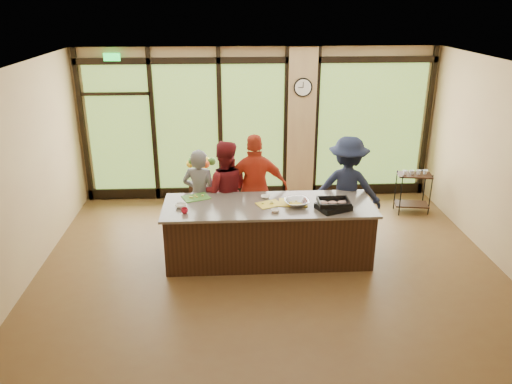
{
  "coord_description": "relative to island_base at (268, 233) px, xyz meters",
  "views": [
    {
      "loc": [
        -0.59,
        -6.66,
        3.85
      ],
      "look_at": [
        -0.19,
        0.4,
        1.09
      ],
      "focal_mm": 35.0,
      "sensor_mm": 36.0,
      "label": 1
    }
  ],
  "objects": [
    {
      "name": "floor",
      "position": [
        0.0,
        -0.3,
        -0.44
      ],
      "size": [
        7.0,
        7.0,
        0.0
      ],
      "primitive_type": "plane",
      "color": "brown",
      "rests_on": "ground"
    },
    {
      "name": "ceiling",
      "position": [
        0.0,
        -0.3,
        2.56
      ],
      "size": [
        7.0,
        7.0,
        0.0
      ],
      "primitive_type": "plane",
      "rotation": [
        3.14,
        0.0,
        0.0
      ],
      "color": "white",
      "rests_on": "back_wall"
    },
    {
      "name": "back_wall",
      "position": [
        0.0,
        2.7,
        1.06
      ],
      "size": [
        7.0,
        0.0,
        7.0
      ],
      "primitive_type": "plane",
      "rotation": [
        1.57,
        0.0,
        0.0
      ],
      "color": "tan",
      "rests_on": "floor"
    },
    {
      "name": "left_wall",
      "position": [
        -3.5,
        -0.3,
        1.06
      ],
      "size": [
        0.0,
        6.0,
        6.0
      ],
      "primitive_type": "plane",
      "rotation": [
        1.57,
        0.0,
        1.57
      ],
      "color": "tan",
      "rests_on": "floor"
    },
    {
      "name": "right_wall",
      "position": [
        3.5,
        -0.3,
        1.06
      ],
      "size": [
        0.0,
        6.0,
        6.0
      ],
      "primitive_type": "plane",
      "rotation": [
        1.57,
        0.0,
        -1.57
      ],
      "color": "tan",
      "rests_on": "floor"
    },
    {
      "name": "window_wall",
      "position": [
        0.16,
        2.65,
        0.95
      ],
      "size": [
        6.9,
        0.12,
        3.0
      ],
      "color": "tan",
      "rests_on": "floor"
    },
    {
      "name": "island_base",
      "position": [
        0.0,
        0.0,
        0.0
      ],
      "size": [
        3.1,
        1.0,
        0.88
      ],
      "primitive_type": "cube",
      "color": "black",
      "rests_on": "floor"
    },
    {
      "name": "countertop",
      "position": [
        0.0,
        0.0,
        0.46
      ],
      "size": [
        3.2,
        1.1,
        0.04
      ],
      "primitive_type": "cube",
      "color": "slate",
      "rests_on": "island_base"
    },
    {
      "name": "wall_clock",
      "position": [
        0.85,
        2.57,
        1.81
      ],
      "size": [
        0.36,
        0.04,
        0.36
      ],
      "color": "black",
      "rests_on": "window_wall"
    },
    {
      "name": "cook_left",
      "position": [
        -1.08,
        0.69,
        0.36
      ],
      "size": [
        0.67,
        0.53,
        1.6
      ],
      "primitive_type": "imported",
      "rotation": [
        0.0,
        0.0,
        2.86
      ],
      "color": "slate",
      "rests_on": "floor"
    },
    {
      "name": "cook_midleft",
      "position": [
        -0.67,
        0.75,
        0.42
      ],
      "size": [
        0.84,
        0.66,
        1.72
      ],
      "primitive_type": "imported",
      "rotation": [
        0.0,
        0.0,
        3.13
      ],
      "color": "maroon",
      "rests_on": "floor"
    },
    {
      "name": "cook_midright",
      "position": [
        -0.16,
        0.75,
        0.47
      ],
      "size": [
        1.08,
        0.47,
        1.82
      ],
      "primitive_type": "imported",
      "rotation": [
        0.0,
        0.0,
        3.17
      ],
      "color": "#B8341C",
      "rests_on": "floor"
    },
    {
      "name": "cook_right",
      "position": [
        1.36,
        0.69,
        0.45
      ],
      "size": [
        1.28,
        0.94,
        1.77
      ],
      "primitive_type": "imported",
      "rotation": [
        0.0,
        0.0,
        2.87
      ],
      "color": "#181E35",
      "rests_on": "floor"
    },
    {
      "name": "roasting_pan",
      "position": [
        0.94,
        -0.24,
        0.52
      ],
      "size": [
        0.56,
        0.5,
        0.08
      ],
      "primitive_type": "cube",
      "rotation": [
        0.0,
        0.0,
        0.4
      ],
      "color": "black",
      "rests_on": "countertop"
    },
    {
      "name": "mixing_bowl",
      "position": [
        0.42,
        -0.07,
        0.52
      ],
      "size": [
        0.41,
        0.41,
        0.09
      ],
      "primitive_type": "imported",
      "rotation": [
        0.0,
        0.0,
        0.16
      ],
      "color": "silver",
      "rests_on": "countertop"
    },
    {
      "name": "cutting_board_left",
      "position": [
        -1.12,
        0.33,
        0.49
      ],
      "size": [
        0.48,
        0.43,
        0.01
      ],
      "primitive_type": "cube",
      "rotation": [
        0.0,
        0.0,
        0.39
      ],
      "color": "#4C8D33",
      "rests_on": "countertop"
    },
    {
      "name": "cutting_board_center",
      "position": [
        0.01,
        -0.0,
        0.49
      ],
      "size": [
        0.43,
        0.38,
        0.01
      ],
      "primitive_type": "cube",
      "rotation": [
        0.0,
        0.0,
        0.4
      ],
      "color": "yellow",
      "rests_on": "countertop"
    },
    {
      "name": "cutting_board_right",
      "position": [
        0.38,
        0.04,
        0.49
      ],
      "size": [
        0.46,
        0.37,
        0.01
      ],
      "primitive_type": "cube",
      "rotation": [
        0.0,
        0.0,
        -0.11
      ],
      "color": "yellow",
      "rests_on": "countertop"
    },
    {
      "name": "prep_bowl_near",
      "position": [
        -1.32,
        -0.04,
        0.51
      ],
      "size": [
        0.2,
        0.2,
        0.05
      ],
      "primitive_type": "imported",
      "rotation": [
        0.0,
        0.0,
        0.25
      ],
      "color": "white",
      "rests_on": "countertop"
    },
    {
      "name": "prep_bowl_mid",
      "position": [
        0.07,
        -0.29,
        0.5
      ],
      "size": [
        0.16,
        0.16,
        0.04
      ],
      "primitive_type": "imported",
      "rotation": [
        0.0,
        0.0,
        -0.25
      ],
      "color": "white",
      "rests_on": "countertop"
    },
    {
      "name": "prep_bowl_far",
      "position": [
        -0.03,
        0.26,
        0.5
      ],
      "size": [
        0.16,
        0.16,
        0.04
      ],
      "primitive_type": "imported",
      "rotation": [
        0.0,
        0.0,
        -0.1
      ],
      "color": "white",
      "rests_on": "countertop"
    },
    {
      "name": "red_ramekin",
      "position": [
        -1.25,
        -0.26,
        0.52
      ],
      "size": [
        0.1,
        0.1,
        0.08
      ],
      "primitive_type": "imported",
      "rotation": [
        0.0,
        0.0,
        -0.03
      ],
      "color": "#B41228",
      "rests_on": "countertop"
    },
    {
      "name": "flower_stand",
      "position": [
        -1.1,
        1.68,
        -0.08
      ],
      "size": [
        0.46,
        0.46,
        0.71
      ],
      "primitive_type": "cube",
      "rotation": [
        0.0,
        0.0,
        -0.36
      ],
      "color": "black",
      "rests_on": "floor"
    },
    {
      "name": "flower_vase",
      "position": [
        -1.1,
        1.68,
        0.4
      ],
      "size": [
        0.31,
        0.31,
        0.26
      ],
      "primitive_type": "imported",
      "rotation": [
        0.0,
        0.0,
        -0.31
      ],
      "color": "#9C7B55",
      "rests_on": "flower_stand"
    },
    {
      "name": "bar_cart",
      "position": [
        2.88,
        1.67,
        0.07
      ],
      "size": [
        0.67,
        0.45,
        0.84
      ],
      "rotation": [
        0.0,
        0.0,
        -0.17
      ],
      "color": "black",
      "rests_on": "floor"
    }
  ]
}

